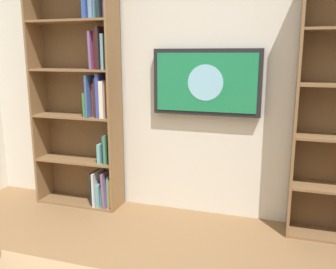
% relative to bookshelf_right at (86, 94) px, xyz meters
% --- Properties ---
extents(wall_back, '(4.52, 0.06, 2.70)m').
position_rel_bookshelf_right_xyz_m(wall_back, '(-1.07, -0.17, 0.27)').
color(wall_back, silver).
rests_on(wall_back, ground).
extents(bookshelf_right, '(0.84, 0.28, 2.18)m').
position_rel_bookshelf_right_xyz_m(bookshelf_right, '(0.00, 0.00, 0.00)').
color(bookshelf_right, brown).
rests_on(bookshelf_right, ground).
extents(wall_mounted_tv, '(0.94, 0.07, 0.57)m').
position_rel_bookshelf_right_xyz_m(wall_mounted_tv, '(-1.12, -0.08, 0.13)').
color(wall_mounted_tv, black).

